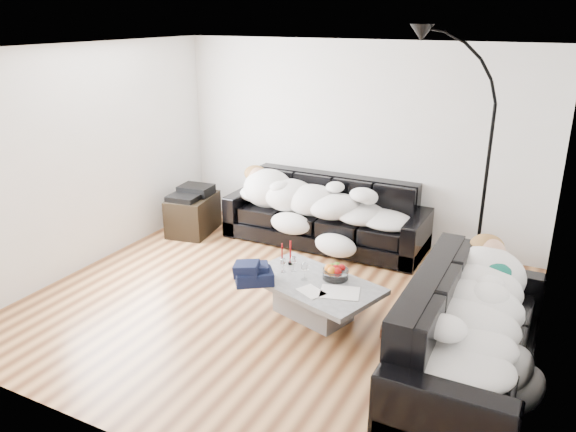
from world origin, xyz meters
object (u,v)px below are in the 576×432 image
at_px(sofa_back, 325,212).
at_px(candle_right, 290,253).
at_px(sofa_right, 472,331).
at_px(wine_glass_a, 294,264).
at_px(floor_lamp, 487,175).
at_px(wine_glass_c, 305,271).
at_px(av_cabinet, 193,214).
at_px(stereo, 192,192).
at_px(candle_left, 282,254).
at_px(sleeper_right, 474,310).
at_px(coffee_table, 313,298).
at_px(wine_glass_b, 283,265).
at_px(shoes, 405,331).
at_px(sleeper_back, 324,198).
at_px(fruit_bowl, 336,271).

xyz_separation_m(sofa_back, candle_right, (0.28, -1.56, 0.09)).
height_order(sofa_right, wine_glass_a, sofa_right).
xyz_separation_m(sofa_right, floor_lamp, (-0.29, 2.08, 0.77)).
relative_size(wine_glass_c, av_cabinet, 0.25).
distance_m(wine_glass_c, stereo, 2.73).
relative_size(sofa_right, candle_left, 9.95).
distance_m(sofa_right, sleeper_right, 0.20).
relative_size(coffee_table, stereo, 3.01).
bearing_deg(candle_left, floor_lamp, 39.88).
xyz_separation_m(wine_glass_b, shoes, (1.31, -0.00, -0.41)).
bearing_deg(floor_lamp, sofa_right, -75.01).
distance_m(sofa_back, candle_right, 1.59).
relative_size(sleeper_right, candle_right, 7.23).
relative_size(sleeper_back, fruit_bowl, 8.55).
bearing_deg(candle_left, sofa_back, 96.90).
bearing_deg(floor_lamp, fruit_bowl, -118.91).
bearing_deg(shoes, stereo, 157.66).
bearing_deg(candle_right, sofa_right, -17.38).
height_order(candle_right, shoes, candle_right).
bearing_deg(sleeper_right, wine_glass_a, 75.41).
bearing_deg(candle_right, candle_left, -164.84).
height_order(sofa_back, coffee_table, sofa_back).
height_order(fruit_bowl, floor_lamp, floor_lamp).
bearing_deg(fruit_bowl, sleeper_right, -20.18).
height_order(av_cabinet, floor_lamp, floor_lamp).
height_order(sofa_right, fruit_bowl, sofa_right).
bearing_deg(wine_glass_a, wine_glass_b, -140.70).
height_order(fruit_bowl, shoes, fruit_bowl).
relative_size(fruit_bowl, wine_glass_c, 1.39).
bearing_deg(fruit_bowl, coffee_table, -137.66).
relative_size(coffee_table, candle_left, 5.86).
bearing_deg(sleeper_back, wine_glass_a, -76.89).
height_order(candle_right, av_cabinet, candle_right).
xyz_separation_m(sofa_right, av_cabinet, (-4.05, 1.71, -0.19)).
xyz_separation_m(av_cabinet, stereo, (0.00, 0.00, 0.33)).
relative_size(wine_glass_a, wine_glass_b, 1.08).
distance_m(wine_glass_a, floor_lamp, 2.37).
height_order(sleeper_right, wine_glass_a, sleeper_right).
relative_size(fruit_bowl, shoes, 0.58).
distance_m(sleeper_right, av_cabinet, 4.42).
relative_size(sofa_back, wine_glass_c, 14.05).
distance_m(candle_left, floor_lamp, 2.42).
bearing_deg(sleeper_right, candle_left, 73.92).
bearing_deg(sofa_back, av_cabinet, -165.37).
relative_size(wine_glass_b, candle_left, 0.68).
relative_size(sofa_back, candle_left, 11.70).
height_order(sleeper_right, wine_glass_b, sleeper_right).
bearing_deg(coffee_table, wine_glass_a, 156.32).
xyz_separation_m(wine_glass_a, shoes, (1.22, -0.07, -0.42)).
distance_m(candle_right, shoes, 1.42).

